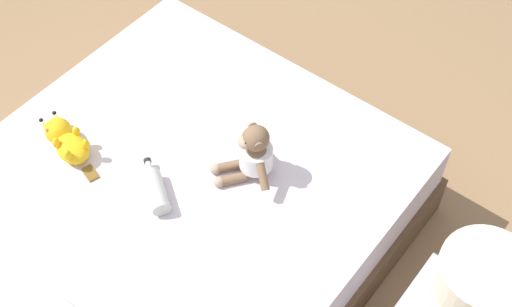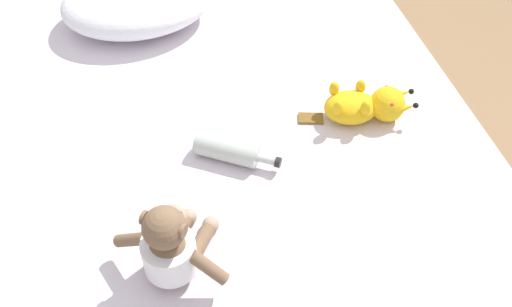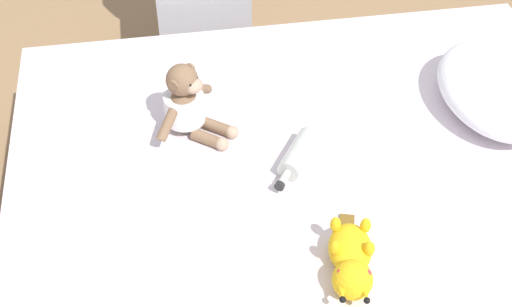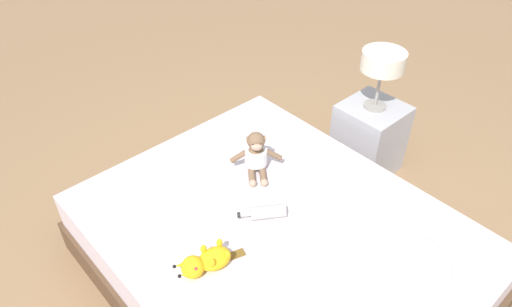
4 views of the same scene
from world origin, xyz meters
The scene contains 6 objects.
ground_plane centered at (0.00, 0.00, 0.00)m, with size 16.00×16.00×0.00m, color #93704C.
bed centered at (0.00, 0.00, 0.20)m, with size 1.48×1.87×0.41m.
plush_monkey centered at (-0.20, -0.37, 0.51)m, with size 0.26×0.25×0.24m.
plush_yellow_creature centered at (0.41, -0.02, 0.46)m, with size 0.33×0.15×0.10m.
glass_bottle centered at (0.00, -0.07, 0.45)m, with size 0.22×0.17×0.07m.
bedside_lamp centered at (-1.08, -0.24, 0.79)m, with size 0.26×0.26×0.37m.
Camera 1 is at (-1.14, 0.82, 2.45)m, focal length 48.63 mm.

